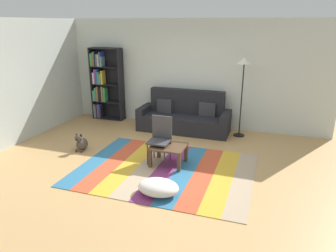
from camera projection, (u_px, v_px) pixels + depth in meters
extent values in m
plane|color=tan|center=(159.00, 163.00, 6.09)|extent=(14.00, 14.00, 0.00)
cube|color=silver|center=(193.00, 74.00, 7.95)|extent=(6.80, 0.10, 2.70)
cube|color=silver|center=(35.00, 78.00, 7.37)|extent=(0.10, 5.50, 2.70)
cube|color=teal|center=(99.00, 159.00, 6.22)|extent=(0.35, 2.44, 0.01)
cube|color=#C64C2D|center=(114.00, 162.00, 6.11)|extent=(0.35, 2.44, 0.01)
cube|color=gold|center=(131.00, 164.00, 6.01)|extent=(0.35, 2.44, 0.01)
cube|color=tan|center=(148.00, 167.00, 5.90)|extent=(0.35, 2.44, 0.01)
cube|color=#843370|center=(165.00, 169.00, 5.79)|extent=(0.35, 2.44, 0.01)
cube|color=teal|center=(184.00, 172.00, 5.68)|extent=(0.35, 2.44, 0.01)
cube|color=#C64C2D|center=(203.00, 175.00, 5.58)|extent=(0.35, 2.44, 0.01)
cube|color=gold|center=(223.00, 178.00, 5.47)|extent=(0.35, 2.44, 0.01)
cube|color=tan|center=(243.00, 181.00, 5.36)|extent=(0.35, 2.44, 0.01)
cube|color=black|center=(183.00, 123.00, 7.80)|extent=(1.90, 0.80, 0.40)
cube|color=black|center=(187.00, 101.00, 7.91)|extent=(1.90, 0.20, 0.60)
cube|color=black|center=(145.00, 117.00, 8.09)|extent=(0.18, 0.80, 0.56)
cube|color=black|center=(225.00, 125.00, 7.45)|extent=(0.18, 0.80, 0.56)
cube|color=#333338|center=(165.00, 106.00, 8.01)|extent=(0.42, 0.19, 0.36)
cube|color=#333338|center=(207.00, 110.00, 7.68)|extent=(0.42, 0.19, 0.36)
cube|color=black|center=(93.00, 83.00, 8.69)|extent=(0.04, 0.28, 1.96)
cube|color=black|center=(121.00, 85.00, 8.43)|extent=(0.04, 0.28, 1.96)
cube|color=black|center=(110.00, 84.00, 8.68)|extent=(0.90, 0.01, 1.96)
cube|color=black|center=(109.00, 118.00, 8.87)|extent=(0.86, 0.28, 0.02)
cube|color=black|center=(108.00, 101.00, 8.71)|extent=(0.86, 0.28, 0.02)
cube|color=black|center=(107.00, 84.00, 8.56)|extent=(0.86, 0.28, 0.02)
cube|color=black|center=(106.00, 67.00, 8.41)|extent=(0.86, 0.28, 0.02)
cube|color=black|center=(105.00, 48.00, 8.26)|extent=(0.86, 0.28, 0.02)
cube|color=#668C99|center=(96.00, 110.00, 8.89)|extent=(0.03, 0.19, 0.38)
cube|color=#8C6647|center=(97.00, 111.00, 8.88)|extent=(0.03, 0.19, 0.34)
cube|color=black|center=(98.00, 110.00, 8.87)|extent=(0.03, 0.20, 0.39)
cube|color=purple|center=(99.00, 110.00, 8.87)|extent=(0.03, 0.22, 0.38)
cube|color=#334CB2|center=(100.00, 111.00, 8.83)|extent=(0.03, 0.16, 0.39)
cube|color=black|center=(102.00, 112.00, 8.83)|extent=(0.05, 0.16, 0.31)
cube|color=#668C99|center=(95.00, 95.00, 8.76)|extent=(0.05, 0.21, 0.29)
cube|color=green|center=(97.00, 94.00, 8.73)|extent=(0.05, 0.22, 0.37)
cube|color=#8C6647|center=(98.00, 94.00, 8.69)|extent=(0.05, 0.17, 0.41)
cube|color=black|center=(101.00, 95.00, 8.71)|extent=(0.03, 0.22, 0.31)
cube|color=black|center=(102.00, 94.00, 8.69)|extent=(0.04, 0.24, 0.38)
cube|color=#8C6647|center=(104.00, 94.00, 8.67)|extent=(0.05, 0.24, 0.42)
cube|color=green|center=(106.00, 94.00, 8.63)|extent=(0.05, 0.18, 0.40)
cube|color=black|center=(93.00, 78.00, 8.60)|extent=(0.04, 0.19, 0.31)
cube|color=silver|center=(95.00, 78.00, 8.61)|extent=(0.04, 0.24, 0.31)
cube|color=purple|center=(97.00, 76.00, 8.57)|extent=(0.04, 0.22, 0.40)
cube|color=#334CB2|center=(98.00, 77.00, 8.53)|extent=(0.04, 0.16, 0.40)
cube|color=green|center=(100.00, 78.00, 8.55)|extent=(0.05, 0.23, 0.33)
cube|color=#668C99|center=(102.00, 79.00, 8.53)|extent=(0.04, 0.20, 0.29)
cube|color=gold|center=(103.00, 77.00, 8.50)|extent=(0.05, 0.19, 0.37)
cube|color=green|center=(92.00, 60.00, 8.44)|extent=(0.05, 0.19, 0.34)
cube|color=red|center=(94.00, 59.00, 8.42)|extent=(0.03, 0.18, 0.36)
cube|color=green|center=(95.00, 59.00, 8.40)|extent=(0.03, 0.18, 0.38)
cube|color=black|center=(96.00, 59.00, 8.39)|extent=(0.03, 0.18, 0.40)
cube|color=#334CB2|center=(98.00, 60.00, 8.42)|extent=(0.04, 0.24, 0.32)
cube|color=gold|center=(99.00, 60.00, 8.37)|extent=(0.05, 0.18, 0.32)
cube|color=#334CB2|center=(102.00, 59.00, 8.38)|extent=(0.05, 0.25, 0.39)
cube|color=#668C99|center=(102.00, 62.00, 8.36)|extent=(0.03, 0.19, 0.26)
cube|color=#513826|center=(168.00, 147.00, 5.90)|extent=(0.64, 0.55, 0.04)
cube|color=#513826|center=(150.00, 159.00, 5.83)|extent=(0.06, 0.06, 0.34)
cube|color=#513826|center=(179.00, 163.00, 5.66)|extent=(0.06, 0.06, 0.34)
cube|color=#513826|center=(159.00, 149.00, 6.25)|extent=(0.06, 0.06, 0.34)
cube|color=#513826|center=(186.00, 153.00, 6.08)|extent=(0.06, 0.06, 0.34)
ellipsoid|color=white|center=(158.00, 187.00, 4.92)|extent=(0.66, 0.50, 0.23)
ellipsoid|color=#473D33|center=(82.00, 144.00, 6.66)|extent=(0.22, 0.30, 0.26)
sphere|color=#473D33|center=(78.00, 138.00, 6.51)|extent=(0.15, 0.15, 0.15)
ellipsoid|color=black|center=(77.00, 140.00, 6.46)|extent=(0.06, 0.07, 0.05)
ellipsoid|color=black|center=(77.00, 135.00, 6.52)|extent=(0.05, 0.04, 0.08)
ellipsoid|color=black|center=(81.00, 136.00, 6.49)|extent=(0.05, 0.04, 0.08)
sphere|color=#473D33|center=(76.00, 150.00, 6.59)|extent=(0.06, 0.06, 0.06)
sphere|color=#473D33|center=(81.00, 151.00, 6.55)|extent=(0.06, 0.06, 0.06)
cylinder|color=black|center=(239.00, 135.00, 7.53)|extent=(0.26, 0.26, 0.02)
cylinder|color=black|center=(241.00, 100.00, 7.26)|extent=(0.03, 0.03, 1.69)
cone|color=white|center=(244.00, 61.00, 6.97)|extent=(0.32, 0.32, 0.14)
cube|color=black|center=(168.00, 144.00, 5.97)|extent=(0.13, 0.15, 0.02)
cube|color=#38383D|center=(159.00, 142.00, 5.95)|extent=(0.40, 0.40, 0.03)
cube|color=#38383D|center=(162.00, 127.00, 6.03)|extent=(0.40, 0.03, 0.44)
cylinder|color=#38383D|center=(148.00, 155.00, 5.92)|extent=(0.02, 0.02, 0.42)
cylinder|color=#38383D|center=(164.00, 157.00, 5.81)|extent=(0.02, 0.02, 0.42)
cylinder|color=#38383D|center=(154.00, 148.00, 6.22)|extent=(0.02, 0.02, 0.42)
cylinder|color=#38383D|center=(170.00, 150.00, 6.12)|extent=(0.02, 0.02, 0.42)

